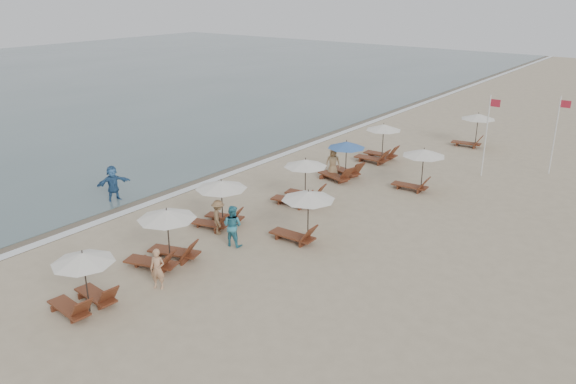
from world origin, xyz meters
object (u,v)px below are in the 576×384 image
Objects in this scene: beachgoer_mid_a at (233,226)px; beachgoer_mid_b at (218,217)px; lounger_station_3 at (301,183)px; beachgoer_far_b at (333,163)px; inland_station_0 at (301,211)px; inland_station_1 at (418,164)px; lounger_station_2 at (219,201)px; lounger_station_5 at (379,144)px; lounger_station_0 at (82,281)px; waterline_walker at (113,183)px; flag_pole_near at (487,132)px; lounger_station_1 at (164,238)px; lounger_station_4 at (342,161)px; beachgoer_near at (158,269)px; inland_station_2 at (474,126)px.

beachgoer_mid_b is (-1.29, 0.49, -0.11)m from beachgoer_mid_a.
lounger_station_3 is 1.56× the size of beachgoer_far_b.
inland_station_0 is 8.88m from inland_station_1.
lounger_station_5 is at bearing 86.64° from lounger_station_2.
lounger_station_5 is 1.48× the size of beachgoer_mid_a.
waterline_walker is (-7.71, 6.93, -0.16)m from lounger_station_0.
lounger_station_2 is 0.96× the size of lounger_station_5.
lounger_station_5 is at bearing -95.33° from beachgoer_mid_a.
beachgoer_mid_b is 16.17m from flag_pole_near.
flag_pole_near is (5.94, 18.13, 1.45)m from lounger_station_1.
lounger_station_5 is (-0.16, 17.13, -0.03)m from lounger_station_1.
beachgoer_far_b is (-0.71, 12.88, -0.26)m from lounger_station_1.
flag_pole_near is (6.10, 5.18, 1.53)m from lounger_station_4.
beachgoer_mid_a is at bearing -83.52° from lounger_station_3.
beachgoer_near is at bearing -68.31° from lounger_station_2.
lounger_station_5 reaches higher than beachgoer_far_b.
lounger_station_3 is 4.45m from lounger_station_4.
lounger_station_0 is at bearing -114.85° from waterline_walker.
beachgoer_mid_b is 0.92× the size of beachgoer_far_b.
lounger_station_0 is 7.20m from beachgoer_mid_b.
lounger_station_5 is 0.99× the size of inland_station_1.
lounger_station_0 is at bearing -80.54° from lounger_station_2.
lounger_station_3 is (1.20, 4.52, -0.12)m from lounger_station_2.
lounger_station_1 is 3.38m from beachgoer_mid_b.
inland_station_2 is 1.52× the size of beachgoer_mid_a.
lounger_station_1 reaches higher than lounger_station_0.
lounger_station_0 is 1.32× the size of waterline_walker.
inland_station_0 reaches higher than lounger_station_0.
flag_pole_near is (5.03, 15.27, 1.66)m from beachgoer_mid_a.
beachgoer_mid_a is (-3.12, -10.83, -0.54)m from inland_station_1.
lounger_station_3 is 5.70m from beachgoer_mid_a.
lounger_station_4 is (-0.16, 12.94, -0.09)m from lounger_station_1.
beachgoer_mid_a is 0.97× the size of waterline_walker.
inland_station_0 is 8.81m from beachgoer_far_b.
inland_station_2 is 1.73× the size of beachgoer_mid_b.
inland_station_1 is at bearing -113.32° from flag_pole_near.
lounger_station_2 is 15.77m from flag_pole_near.
inland_station_0 is 13.65m from flag_pole_near.
lounger_station_0 is 7.91m from lounger_station_2.
beachgoer_near is (-2.82, -15.07, -0.67)m from inland_station_1.
lounger_station_4 reaches higher than waterline_walker.
lounger_station_4 is at bearing 91.79° from lounger_station_0.
inland_station_0 is at bearing 12.84° from lounger_station_2.
inland_station_1 reaches higher than beachgoer_near.
lounger_station_4 reaches higher than lounger_station_0.
lounger_station_0 is at bearing -88.21° from lounger_station_4.
inland_station_2 reaches higher than beachgoer_near.
lounger_station_0 is at bearing -125.62° from beachgoer_far_b.
lounger_station_1 is 14.27m from inland_station_1.
lounger_station_5 reaches higher than lounger_station_1.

